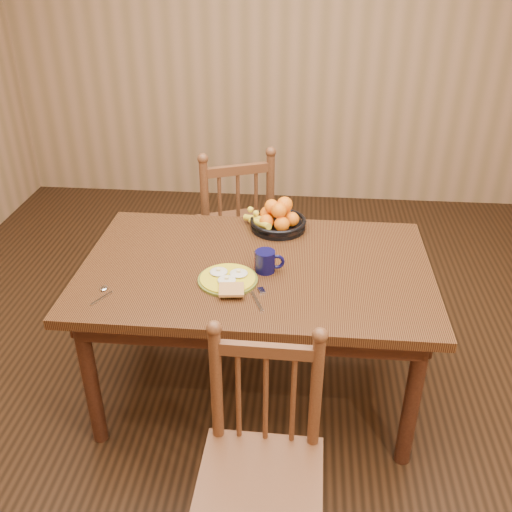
# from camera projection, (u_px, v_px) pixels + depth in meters

# --- Properties ---
(room) EXTENTS (4.52, 5.02, 2.72)m
(room) POSITION_uv_depth(u_px,v_px,m) (256.00, 139.00, 2.32)
(room) COLOR black
(room) RESTS_ON ground
(dining_table) EXTENTS (1.60, 1.00, 0.75)m
(dining_table) POSITION_uv_depth(u_px,v_px,m) (256.00, 281.00, 2.66)
(dining_table) COLOR black
(dining_table) RESTS_ON ground
(chair_far) EXTENTS (0.60, 0.58, 1.03)m
(chair_far) POSITION_uv_depth(u_px,v_px,m) (232.00, 229.00, 3.48)
(chair_far) COLOR #442514
(chair_far) RESTS_ON ground
(chair_near) EXTENTS (0.44, 0.42, 0.94)m
(chair_near) POSITION_uv_depth(u_px,v_px,m) (261.00, 468.00, 1.99)
(chair_near) COLOR #442514
(chair_near) RESTS_ON ground
(breakfast_plate) EXTENTS (0.26, 0.29, 0.04)m
(breakfast_plate) POSITION_uv_depth(u_px,v_px,m) (228.00, 279.00, 2.49)
(breakfast_plate) COLOR #59601E
(breakfast_plate) RESTS_ON dining_table
(fork) EXTENTS (0.07, 0.18, 0.00)m
(fork) POSITION_uv_depth(u_px,v_px,m) (258.00, 297.00, 2.38)
(fork) COLOR silver
(fork) RESTS_ON dining_table
(spoon) EXTENTS (0.07, 0.15, 0.01)m
(spoon) POSITION_uv_depth(u_px,v_px,m) (103.00, 291.00, 2.42)
(spoon) COLOR silver
(spoon) RESTS_ON dining_table
(coffee_mug) EXTENTS (0.13, 0.09, 0.10)m
(coffee_mug) POSITION_uv_depth(u_px,v_px,m) (266.00, 261.00, 2.55)
(coffee_mug) COLOR black
(coffee_mug) RESTS_ON dining_table
(juice_glass) EXTENTS (0.06, 0.06, 0.09)m
(juice_glass) POSITION_uv_depth(u_px,v_px,m) (261.00, 261.00, 2.57)
(juice_glass) COLOR silver
(juice_glass) RESTS_ON dining_table
(fruit_bowl) EXTENTS (0.32, 0.29, 0.17)m
(fruit_bowl) POSITION_uv_depth(u_px,v_px,m) (277.00, 219.00, 2.91)
(fruit_bowl) COLOR black
(fruit_bowl) RESTS_ON dining_table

